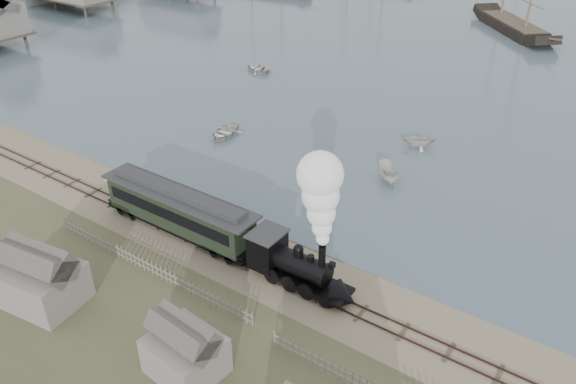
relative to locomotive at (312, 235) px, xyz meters
The scene contains 12 objects.
ground 6.52m from the locomotive, 153.88° to the left, with size 600.00×600.00×0.00m, color tan.
rail_track 6.18m from the locomotive, behind, with size 120.00×1.80×0.16m.
picket_fence_west 12.60m from the locomotive, 154.70° to the right, with size 19.00×0.10×1.20m, color gray, non-canonical shape.
shed_left 18.47m from the locomotive, 142.00° to the right, with size 5.00×4.00×4.10m, color gray, non-canonical shape.
shed_mid 11.24m from the locomotive, 101.74° to the right, with size 4.00×3.50×3.60m, color gray, non-canonical shape.
locomotive is the anchor object (origin of this frame).
passenger_coach 12.48m from the locomotive, behind, with size 14.32×2.76×3.48m.
beached_dinghy 22.69m from the locomotive, behind, with size 3.74×2.67×0.77m, color silver.
rowboat_0 26.46m from the locomotive, 143.52° to the left, with size 4.36×3.11×0.90m, color silver.
rowboat_1 25.49m from the locomotive, 96.73° to the left, with size 3.34×2.88×1.76m, color silver.
rowboat_2 17.57m from the locomotive, 98.51° to the left, with size 3.64×1.37×1.41m, color silver.
rowboat_6 46.58m from the locomotive, 132.01° to the left, with size 4.30×3.07×0.89m, color silver.
Camera 1 is at (19.72, -27.30, 25.73)m, focal length 35.00 mm.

